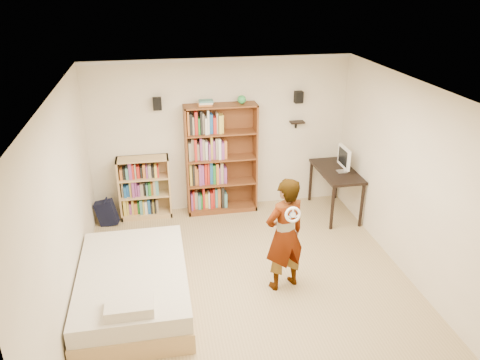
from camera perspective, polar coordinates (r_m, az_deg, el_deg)
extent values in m
cube|color=tan|center=(6.61, 1.12, -12.77)|extent=(4.50, 5.00, 0.01)
cube|color=#F0E6CD|center=(8.19, -2.37, 5.39)|extent=(4.50, 0.02, 2.70)
cube|color=#F0E6CD|center=(3.90, 9.18, -18.28)|extent=(4.50, 0.02, 2.70)
cube|color=#F0E6CD|center=(5.91, -20.70, -3.84)|extent=(0.02, 5.00, 2.70)
cube|color=#F0E6CD|center=(6.70, 20.42, -0.49)|extent=(0.02, 5.00, 2.70)
cube|color=white|center=(5.45, 1.35, 10.66)|extent=(4.50, 5.00, 0.02)
cube|color=silver|center=(7.84, -2.51, 14.51)|extent=(4.50, 0.06, 0.06)
cube|color=silver|center=(3.20, 10.54, -0.07)|extent=(4.50, 0.06, 0.06)
cube|color=silver|center=(5.45, -22.40, 8.57)|extent=(0.06, 5.00, 0.06)
cube|color=silver|center=(6.29, 21.91, 10.51)|extent=(0.06, 5.00, 0.06)
cube|color=black|center=(7.83, -10.06, 9.15)|extent=(0.14, 0.12, 0.20)
cube|color=black|center=(8.21, 7.16, 10.00)|extent=(0.14, 0.12, 0.20)
cube|color=black|center=(8.33, 6.98, 7.01)|extent=(0.25, 0.16, 0.02)
imported|color=black|center=(6.20, 5.47, -6.66)|extent=(0.68, 0.55, 1.61)
torus|color=white|center=(5.73, 6.46, -4.23)|extent=(0.20, 0.08, 0.21)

